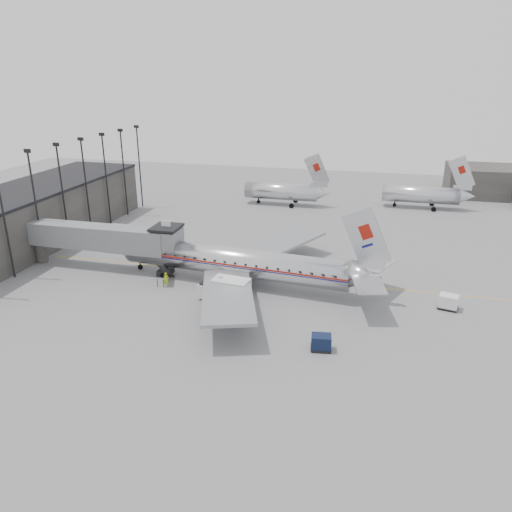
{
  "coord_description": "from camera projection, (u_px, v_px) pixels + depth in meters",
  "views": [
    {
      "loc": [
        16.53,
        -51.04,
        24.67
      ],
      "look_at": [
        2.44,
        4.62,
        3.2
      ],
      "focal_mm": 35.0,
      "sensor_mm": 36.0,
      "label": 1
    }
  ],
  "objects": [
    {
      "name": "distant_aircraft_near",
      "position": [
        282.0,
        191.0,
        96.38
      ],
      "size": [
        16.39,
        3.2,
        10.26
      ],
      "color": "silver",
      "rests_on": "ground"
    },
    {
      "name": "apron_line",
      "position": [
        263.0,
        276.0,
        63.54
      ],
      "size": [
        60.0,
        0.15,
        0.01
      ],
      "primitive_type": "cube",
      "rotation": [
        0.0,
        0.0,
        1.57
      ],
      "color": "gold",
      "rests_on": "ground"
    },
    {
      "name": "ramp_worker",
      "position": [
        166.0,
        280.0,
        60.08
      ],
      "size": [
        0.75,
        0.57,
        1.86
      ],
      "primitive_type": "imported",
      "rotation": [
        0.0,
        0.0,
        0.19
      ],
      "color": "#9BBB16",
      "rests_on": "ground"
    },
    {
      "name": "floodlight_masts",
      "position": [
        75.0,
        187.0,
        73.98
      ],
      "size": [
        0.9,
        42.25,
        15.25
      ],
      "color": "black",
      "rests_on": "ground"
    },
    {
      "name": "distant_aircraft_mid",
      "position": [
        421.0,
        194.0,
        94.03
      ],
      "size": [
        16.39,
        3.2,
        10.26
      ],
      "color": "silver",
      "rests_on": "ground"
    },
    {
      "name": "baggage_cart_navy",
      "position": [
        321.0,
        342.0,
        46.56
      ],
      "size": [
        2.12,
        1.72,
        1.52
      ],
      "rotation": [
        0.0,
        0.0,
        0.14
      ],
      "color": "#0C1632",
      "rests_on": "ground"
    },
    {
      "name": "terminal",
      "position": [
        28.0,
        218.0,
        74.28
      ],
      "size": [
        12.0,
        46.0,
        8.0
      ],
      "primitive_type": "cube",
      "color": "#363431",
      "rests_on": "ground"
    },
    {
      "name": "airliner",
      "position": [
        239.0,
        262.0,
        60.29
      ],
      "size": [
        35.61,
        32.86,
        11.27
      ],
      "rotation": [
        0.0,
        0.0,
        -0.1
      ],
      "color": "silver",
      "rests_on": "ground"
    },
    {
      "name": "service_van",
      "position": [
        225.0,
        289.0,
        56.36
      ],
      "size": [
        6.02,
        2.88,
        2.73
      ],
      "rotation": [
        0.0,
        0.0,
        -0.12
      ],
      "color": "silver",
      "rests_on": "ground"
    },
    {
      "name": "ground",
      "position": [
        226.0,
        293.0,
        58.78
      ],
      "size": [
        160.0,
        160.0,
        0.0
      ],
      "primitive_type": "plane",
      "color": "slate",
      "rests_on": "ground"
    },
    {
      "name": "baggage_cart_white",
      "position": [
        449.0,
        302.0,
        54.58
      ],
      "size": [
        2.38,
        2.01,
        1.63
      ],
      "rotation": [
        0.0,
        0.0,
        -0.23
      ],
      "color": "silver",
      "rests_on": "ground"
    },
    {
      "name": "jet_bridge",
      "position": [
        111.0,
        239.0,
        64.48
      ],
      "size": [
        21.0,
        6.2,
        7.1
      ],
      "color": "#575A5C",
      "rests_on": "ground"
    }
  ]
}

